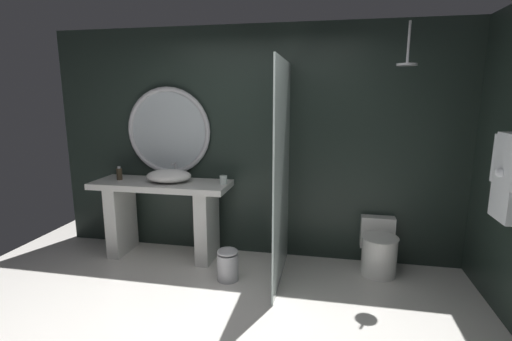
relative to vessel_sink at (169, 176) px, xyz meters
name	(u,v)px	position (x,y,z in m)	size (l,w,h in m)	color
back_wall_panel	(255,144)	(0.92, 0.33, 0.35)	(4.80, 0.10, 2.60)	#1E2823
vanity_counter	(163,209)	(-0.09, -0.01, -0.40)	(1.56, 0.55, 0.88)	silver
vessel_sink	(169,176)	(0.00, 0.00, 0.00)	(0.51, 0.42, 0.19)	white
tumbler_cup	(223,180)	(0.63, 0.03, -0.02)	(0.08, 0.08, 0.09)	silver
soap_dispenser	(119,174)	(-0.61, 0.00, 0.00)	(0.06, 0.06, 0.16)	#3D3323
round_wall_mirror	(169,131)	(-0.09, 0.24, 0.48)	(1.02, 0.06, 1.02)	#B7B7BC
shower_glass_panel	(282,174)	(1.32, -0.28, 0.13)	(0.02, 1.13, 2.18)	silver
rain_shower_head	(407,59)	(2.43, -0.10, 1.21)	(0.18, 0.18, 0.39)	#B7B7BC
hanging_bathrobe	(510,173)	(3.13, -0.71, 0.31)	(0.20, 0.50, 0.75)	#B7B7BC
toilet	(378,248)	(2.31, 0.04, -0.70)	(0.37, 0.55, 0.55)	white
waste_bin	(228,264)	(0.80, -0.45, -0.79)	(0.22, 0.22, 0.34)	#B7B7BC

